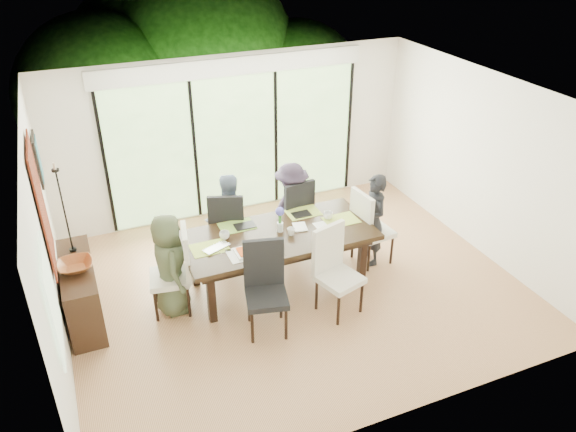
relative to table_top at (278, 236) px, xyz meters
name	(u,v)px	position (x,y,z in m)	size (l,w,h in m)	color
floor	(295,286)	(0.18, -0.16, -0.79)	(6.00, 5.00, 0.01)	#965F3C
ceiling	(296,98)	(0.18, -0.16, 1.92)	(6.00, 5.00, 0.01)	white
wall_back	(235,136)	(0.18, 2.35, 0.57)	(6.00, 0.02, 2.70)	white
wall_front	(403,317)	(0.18, -2.67, 0.57)	(6.00, 0.02, 2.70)	silver
wall_left	(46,250)	(-2.83, -0.16, 0.57)	(0.02, 5.00, 2.70)	beige
wall_right	(484,164)	(3.19, -0.16, 0.57)	(0.02, 5.00, 2.70)	white
glass_doors	(236,145)	(0.18, 2.31, 0.42)	(4.20, 0.02, 2.30)	#598C3F
blinds_header	(233,67)	(0.18, 2.30, 1.72)	(4.40, 0.06, 0.28)	white
mullion_a	(105,165)	(-1.92, 2.30, 0.42)	(0.05, 0.04, 2.30)	black
mullion_b	(195,152)	(-0.52, 2.30, 0.42)	(0.05, 0.04, 2.30)	black
mullion_c	(276,139)	(0.88, 2.30, 0.42)	(0.05, 0.04, 2.30)	black
mullion_d	(349,128)	(2.28, 2.30, 0.42)	(0.05, 0.04, 2.30)	black
side_window	(52,300)	(-2.79, -1.36, 0.72)	(0.02, 0.90, 1.00)	#8CAD7F
deck	(224,190)	(0.18, 3.24, -0.83)	(6.00, 1.80, 0.10)	brown
rail_top	(210,145)	(0.18, 4.04, -0.23)	(6.00, 0.08, 0.06)	brown
foliage_left	(102,98)	(-1.62, 5.04, 0.66)	(3.20, 3.20, 3.20)	#14380F
foliage_mid	(204,61)	(0.58, 5.64, 1.02)	(4.00, 4.00, 4.00)	#14380F
foliage_right	(297,87)	(2.38, 4.84, 0.48)	(2.80, 2.80, 2.80)	#14380F
foliage_far	(151,66)	(-0.42, 6.34, 0.84)	(3.60, 3.60, 3.60)	#14380F
table_top	(278,236)	(0.00, 0.00, 0.00)	(2.60, 1.19, 0.07)	black
table_apron	(278,242)	(0.00, 0.00, -0.10)	(2.39, 0.98, 0.11)	black
table_leg_fl	(211,297)	(-1.08, -0.43, -0.41)	(0.10, 0.10, 0.75)	black
table_leg_fr	(362,260)	(1.08, -0.43, -0.41)	(0.10, 0.10, 0.75)	black
table_leg_bl	(194,262)	(-1.08, 0.43, -0.41)	(0.10, 0.10, 0.75)	black
table_leg_br	(334,231)	(1.08, 0.43, -0.41)	(0.10, 0.10, 0.75)	black
chair_left_end	(169,272)	(-1.50, 0.00, -0.18)	(0.50, 0.50, 1.19)	silver
chair_right_end	(374,226)	(1.50, 0.00, -0.18)	(0.50, 0.50, 1.19)	silver
chair_far_left	(228,225)	(-0.45, 0.85, -0.18)	(0.50, 0.50, 1.19)	black
chair_far_right	(291,212)	(0.55, 0.85, -0.18)	(0.50, 0.50, 1.19)	black
chair_near_left	(267,291)	(-0.50, -0.87, -0.18)	(0.50, 0.50, 1.19)	black
chair_near_right	(340,273)	(0.50, -0.87, -0.18)	(0.50, 0.50, 1.19)	silver
person_left_end	(170,264)	(-1.48, 0.00, -0.08)	(0.65, 0.41, 1.40)	#465136
person_right_end	(373,220)	(1.48, 0.00, -0.08)	(0.65, 0.41, 1.40)	black
person_far_left	(228,219)	(-0.45, 0.83, -0.08)	(0.65, 0.41, 1.40)	slate
person_far_right	(291,207)	(0.55, 0.83, -0.08)	(0.65, 0.41, 1.40)	#2A2131
placemat_left	(210,248)	(-0.95, 0.00, 0.04)	(0.48, 0.35, 0.01)	#ABC245
placemat_right	(341,220)	(0.95, 0.00, 0.04)	(0.48, 0.35, 0.01)	#A0B540
placemat_far_l	(237,226)	(-0.45, 0.40, 0.04)	(0.48, 0.35, 0.01)	#78A53B
placemat_far_r	(303,212)	(0.55, 0.40, 0.04)	(0.48, 0.35, 0.01)	#98AE3E
placemat_paper	(247,253)	(-0.55, -0.30, 0.04)	(0.48, 0.35, 0.01)	white
tablet_far_l	(245,226)	(-0.35, 0.35, 0.05)	(0.28, 0.20, 0.01)	black
tablet_far_r	(301,214)	(0.50, 0.35, 0.04)	(0.26, 0.18, 0.01)	black
papers	(326,225)	(0.70, -0.05, 0.03)	(0.33, 0.24, 0.00)	white
platter_base	(247,252)	(-0.55, -0.30, 0.05)	(0.28, 0.28, 0.03)	white
platter_snacks	(246,251)	(-0.55, -0.30, 0.07)	(0.22, 0.22, 0.02)	#E5551A
vase	(280,227)	(0.05, 0.05, 0.10)	(0.09, 0.09, 0.13)	silver
hyacinth_stems	(280,219)	(0.05, 0.05, 0.23)	(0.04, 0.04, 0.17)	#337226
hyacinth_blooms	(280,211)	(0.05, 0.05, 0.34)	(0.12, 0.12, 0.12)	#5451CC
laptop	(219,250)	(-0.85, -0.10, 0.05)	(0.36, 0.23, 0.03)	silver
cup_a	(225,235)	(-0.70, 0.15, 0.08)	(0.13, 0.13, 0.10)	white
cup_b	(291,232)	(0.15, -0.10, 0.08)	(0.11, 0.11, 0.10)	white
cup_c	(328,216)	(0.80, 0.10, 0.08)	(0.13, 0.13, 0.10)	white
book	(294,228)	(0.25, 0.05, 0.04)	(0.18, 0.24, 0.02)	white
sideboard	(81,291)	(-2.58, 0.28, -0.38)	(0.40, 1.43, 0.80)	black
bowl	(75,266)	(-2.58, 0.18, 0.07)	(0.42, 0.42, 0.10)	brown
candlestick_base	(73,250)	(-2.58, 0.63, 0.04)	(0.09, 0.09, 0.04)	black
candlestick_shaft	(64,211)	(-2.58, 0.63, 0.60)	(0.02, 0.02, 1.11)	black
candlestick_pan	(55,170)	(-2.58, 0.63, 1.15)	(0.09, 0.09, 0.03)	black
candle	(54,166)	(-2.58, 0.63, 1.21)	(0.03, 0.03, 0.09)	silver
tapestry	(42,206)	(-2.79, 0.24, 0.92)	(0.02, 1.00, 1.50)	maroon
art_frame	(38,159)	(-2.79, 1.54, 0.97)	(0.03, 0.55, 0.65)	black
art_canvas	(39,159)	(-2.77, 1.54, 0.97)	(0.01, 0.45, 0.55)	#1B4A57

